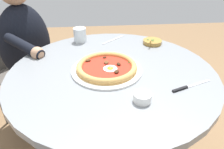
{
  "coord_description": "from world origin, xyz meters",
  "views": [
    {
      "loc": [
        -0.82,
        0.08,
        1.23
      ],
      "look_at": [
        -0.04,
        0.0,
        0.74
      ],
      "focal_mm": 32.06,
      "sensor_mm": 36.0,
      "label": 1
    }
  ],
  "objects_px": {
    "pizza_on_plate": "(107,67)",
    "olive_pan": "(152,42)",
    "steak_knife": "(186,87)",
    "fork_utensil": "(113,40)",
    "dining_table": "(112,96)",
    "diner_person": "(33,71)",
    "ramekin_capers": "(142,97)",
    "cafe_chair_diner": "(20,63)",
    "water_glass": "(80,36)"
  },
  "relations": [
    {
      "from": "dining_table",
      "to": "ramekin_capers",
      "type": "xyz_separation_m",
      "value": [
        -0.25,
        -0.09,
        0.18
      ]
    },
    {
      "from": "water_glass",
      "to": "olive_pan",
      "type": "height_order",
      "value": "water_glass"
    },
    {
      "from": "steak_knife",
      "to": "olive_pan",
      "type": "xyz_separation_m",
      "value": [
        0.47,
        0.02,
        0.01
      ]
    },
    {
      "from": "ramekin_capers",
      "to": "fork_utensil",
      "type": "xyz_separation_m",
      "value": [
        0.62,
        0.05,
        -0.02
      ]
    },
    {
      "from": "pizza_on_plate",
      "to": "water_glass",
      "type": "relative_size",
      "value": 3.88
    },
    {
      "from": "dining_table",
      "to": "fork_utensil",
      "type": "relative_size",
      "value": 6.72
    },
    {
      "from": "water_glass",
      "to": "steak_knife",
      "type": "distance_m",
      "value": 0.71
    },
    {
      "from": "olive_pan",
      "to": "water_glass",
      "type": "bearing_deg",
      "value": 79.96
    },
    {
      "from": "olive_pan",
      "to": "fork_utensil",
      "type": "relative_size",
      "value": 0.89
    },
    {
      "from": "fork_utensil",
      "to": "diner_person",
      "type": "height_order",
      "value": "diner_person"
    },
    {
      "from": "steak_knife",
      "to": "cafe_chair_diner",
      "type": "bearing_deg",
      "value": 51.53
    },
    {
      "from": "steak_knife",
      "to": "diner_person",
      "type": "xyz_separation_m",
      "value": [
        0.64,
        0.82,
        -0.26
      ]
    },
    {
      "from": "dining_table",
      "to": "diner_person",
      "type": "bearing_deg",
      "value": 49.25
    },
    {
      "from": "dining_table",
      "to": "cafe_chair_diner",
      "type": "bearing_deg",
      "value": 49.11
    },
    {
      "from": "water_glass",
      "to": "olive_pan",
      "type": "xyz_separation_m",
      "value": [
        -0.08,
        -0.44,
        -0.02
      ]
    },
    {
      "from": "ramekin_capers",
      "to": "diner_person",
      "type": "height_order",
      "value": "diner_person"
    },
    {
      "from": "dining_table",
      "to": "fork_utensil",
      "type": "bearing_deg",
      "value": -6.48
    },
    {
      "from": "water_glass",
      "to": "steak_knife",
      "type": "relative_size",
      "value": 0.44
    },
    {
      "from": "ramekin_capers",
      "to": "olive_pan",
      "type": "bearing_deg",
      "value": -18.71
    },
    {
      "from": "dining_table",
      "to": "pizza_on_plate",
      "type": "relative_size",
      "value": 2.95
    },
    {
      "from": "pizza_on_plate",
      "to": "steak_knife",
      "type": "relative_size",
      "value": 1.72
    },
    {
      "from": "steak_knife",
      "to": "diner_person",
      "type": "height_order",
      "value": "diner_person"
    },
    {
      "from": "dining_table",
      "to": "water_glass",
      "type": "xyz_separation_m",
      "value": [
        0.36,
        0.17,
        0.2
      ]
    },
    {
      "from": "fork_utensil",
      "to": "diner_person",
      "type": "distance_m",
      "value": 0.64
    },
    {
      "from": "pizza_on_plate",
      "to": "ramekin_capers",
      "type": "xyz_separation_m",
      "value": [
        -0.24,
        -0.12,
        0.0
      ]
    },
    {
      "from": "diner_person",
      "to": "cafe_chair_diner",
      "type": "xyz_separation_m",
      "value": [
        0.09,
        0.11,
        0.03
      ]
    },
    {
      "from": "olive_pan",
      "to": "cafe_chair_diner",
      "type": "xyz_separation_m",
      "value": [
        0.27,
        0.91,
        -0.24
      ]
    },
    {
      "from": "dining_table",
      "to": "steak_knife",
      "type": "xyz_separation_m",
      "value": [
        -0.18,
        -0.29,
        0.16
      ]
    },
    {
      "from": "olive_pan",
      "to": "cafe_chair_diner",
      "type": "distance_m",
      "value": 0.98
    },
    {
      "from": "dining_table",
      "to": "diner_person",
      "type": "relative_size",
      "value": 0.86
    },
    {
      "from": "dining_table",
      "to": "ramekin_capers",
      "type": "distance_m",
      "value": 0.32
    },
    {
      "from": "pizza_on_plate",
      "to": "fork_utensil",
      "type": "height_order",
      "value": "pizza_on_plate"
    },
    {
      "from": "ramekin_capers",
      "to": "diner_person",
      "type": "bearing_deg",
      "value": 41.26
    },
    {
      "from": "dining_table",
      "to": "diner_person",
      "type": "distance_m",
      "value": 0.71
    },
    {
      "from": "pizza_on_plate",
      "to": "olive_pan",
      "type": "xyz_separation_m",
      "value": [
        0.3,
        -0.3,
        -0.0
      ]
    },
    {
      "from": "dining_table",
      "to": "ramekin_capers",
      "type": "height_order",
      "value": "ramekin_capers"
    },
    {
      "from": "water_glass",
      "to": "cafe_chair_diner",
      "type": "distance_m",
      "value": 0.58
    },
    {
      "from": "steak_knife",
      "to": "fork_utensil",
      "type": "relative_size",
      "value": 1.33
    },
    {
      "from": "steak_knife",
      "to": "fork_utensil",
      "type": "distance_m",
      "value": 0.6
    },
    {
      "from": "dining_table",
      "to": "cafe_chair_diner",
      "type": "relative_size",
      "value": 1.14
    },
    {
      "from": "olive_pan",
      "to": "diner_person",
      "type": "xyz_separation_m",
      "value": [
        0.18,
        0.8,
        -0.27
      ]
    },
    {
      "from": "ramekin_capers",
      "to": "olive_pan",
      "type": "height_order",
      "value": "olive_pan"
    },
    {
      "from": "water_glass",
      "to": "diner_person",
      "type": "relative_size",
      "value": 0.08
    },
    {
      "from": "olive_pan",
      "to": "diner_person",
      "type": "height_order",
      "value": "diner_person"
    },
    {
      "from": "diner_person",
      "to": "cafe_chair_diner",
      "type": "distance_m",
      "value": 0.15
    },
    {
      "from": "pizza_on_plate",
      "to": "cafe_chair_diner",
      "type": "height_order",
      "value": "cafe_chair_diner"
    },
    {
      "from": "diner_person",
      "to": "olive_pan",
      "type": "bearing_deg",
      "value": -102.37
    },
    {
      "from": "steak_knife",
      "to": "dining_table",
      "type": "bearing_deg",
      "value": 57.49
    },
    {
      "from": "cafe_chair_diner",
      "to": "fork_utensil",
      "type": "bearing_deg",
      "value": -105.4
    },
    {
      "from": "dining_table",
      "to": "cafe_chair_diner",
      "type": "height_order",
      "value": "cafe_chair_diner"
    }
  ]
}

